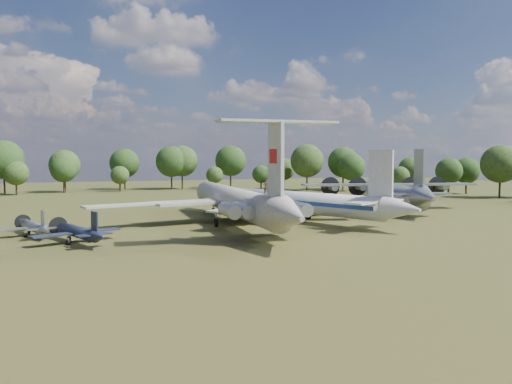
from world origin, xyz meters
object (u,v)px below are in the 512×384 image
object	(u,v)px
tu104_jet	(292,206)
person_on_il62	(266,187)
small_prop_northwest	(34,229)
an12_transport	(391,197)
il62_airliner	(234,206)
small_prop_west	(78,235)

from	to	relation	value
tu104_jet	person_on_il62	xyz separation A→B (m)	(-11.15, -17.34, 4.25)
tu104_jet	small_prop_northwest	world-z (taller)	tu104_jet
an12_transport	person_on_il62	world-z (taller)	person_on_il62
tu104_jet	person_on_il62	world-z (taller)	person_on_il62
tu104_jet	an12_transport	xyz separation A→B (m)	(24.91, 8.41, 0.15)
il62_airliner	tu104_jet	world-z (taller)	il62_airliner
il62_airliner	small_prop_northwest	world-z (taller)	il62_airliner
small_prop_west	person_on_il62	world-z (taller)	person_on_il62
an12_transport	small_prop_northwest	bearing A→B (deg)	-155.54
small_prop_northwest	person_on_il62	xyz separation A→B (m)	(27.37, -13.64, 5.71)
il62_airliner	small_prop_northwest	bearing A→B (deg)	-172.63
an12_transport	small_prop_west	world-z (taller)	an12_transport
an12_transport	small_prop_west	xyz separation A→B (m)	(-57.98, -20.02, -1.49)
il62_airliner	small_prop_west	world-z (taller)	il62_airliner
il62_airliner	small_prop_west	distance (m)	24.93
person_on_il62	il62_airliner	bearing A→B (deg)	-73.25
an12_transport	small_prop_west	distance (m)	61.36
an12_transport	il62_airliner	bearing A→B (deg)	-150.72
an12_transport	person_on_il62	distance (m)	44.50
small_prop_west	an12_transport	bearing A→B (deg)	-3.36
tu104_jet	small_prop_west	world-z (taller)	tu104_jet
tu104_jet	small_prop_west	xyz separation A→B (m)	(-33.07, -11.61, -1.34)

